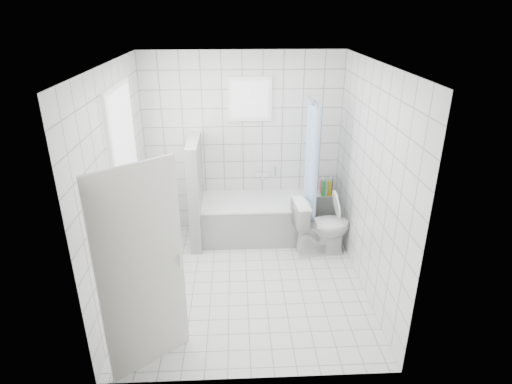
{
  "coord_description": "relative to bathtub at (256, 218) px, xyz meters",
  "views": [
    {
      "loc": [
        -0.1,
        -4.4,
        3.13
      ],
      "look_at": [
        0.13,
        0.35,
        1.05
      ],
      "focal_mm": 30.0,
      "sensor_mm": 36.0,
      "label": 1
    }
  ],
  "objects": [
    {
      "name": "tub_faucet",
      "position": [
        0.1,
        0.33,
        0.56
      ],
      "size": [
        0.18,
        0.06,
        0.06
      ],
      "primitive_type": "cube",
      "color": "silver",
      "rests_on": "wall_back"
    },
    {
      "name": "shower_curtain",
      "position": [
        0.72,
        -0.16,
        0.81
      ],
      "size": [
        0.14,
        0.48,
        1.78
      ],
      "primitive_type": null,
      "color": "#549AF7",
      "rests_on": "curtain_rod"
    },
    {
      "name": "door",
      "position": [
        -1.11,
        -2.36,
        0.71
      ],
      "size": [
        0.65,
        0.53,
        2.0
      ],
      "primitive_type": "cube",
      "rotation": [
        0.0,
        0.0,
        -0.9
      ],
      "color": "silver",
      "rests_on": "ground"
    },
    {
      "name": "ground",
      "position": [
        -0.17,
        -1.12,
        -0.29
      ],
      "size": [
        3.0,
        3.0,
        0.0
      ],
      "primitive_type": "plane",
      "color": "white",
      "rests_on": "ground"
    },
    {
      "name": "wall_back",
      "position": [
        -0.17,
        0.38,
        1.01
      ],
      "size": [
        2.8,
        0.02,
        2.6
      ],
      "primitive_type": "cube",
      "color": "white",
      "rests_on": "ground"
    },
    {
      "name": "window_sill",
      "position": [
        -1.48,
        -0.82,
        0.57
      ],
      "size": [
        0.18,
        1.02,
        0.08
      ],
      "primitive_type": "cube",
      "color": "white",
      "rests_on": "wall_left"
    },
    {
      "name": "sill_bottles",
      "position": [
        -1.47,
        -0.84,
        0.74
      ],
      "size": [
        0.18,
        0.74,
        0.33
      ],
      "color": "white",
      "rests_on": "window_sill"
    },
    {
      "name": "wall_front",
      "position": [
        -0.17,
        -2.62,
        1.01
      ],
      "size": [
        2.8,
        0.02,
        2.6
      ],
      "primitive_type": "cube",
      "color": "white",
      "rests_on": "ground"
    },
    {
      "name": "toilet",
      "position": [
        0.86,
        -0.47,
        0.11
      ],
      "size": [
        0.82,
        0.53,
        0.79
      ],
      "primitive_type": "imported",
      "rotation": [
        0.0,
        0.0,
        1.69
      ],
      "color": "white",
      "rests_on": "ground"
    },
    {
      "name": "window_left",
      "position": [
        -1.53,
        -0.82,
        1.31
      ],
      "size": [
        0.01,
        0.9,
        1.4
      ],
      "primitive_type": "cube",
      "color": "white",
      "rests_on": "wall_left"
    },
    {
      "name": "wall_right",
      "position": [
        1.23,
        -1.12,
        1.01
      ],
      "size": [
        0.02,
        3.0,
        2.6
      ],
      "primitive_type": "cube",
      "color": "white",
      "rests_on": "ground"
    },
    {
      "name": "window_back",
      "position": [
        -0.07,
        0.33,
        1.66
      ],
      "size": [
        0.5,
        0.01,
        0.5
      ],
      "primitive_type": "cube",
      "color": "white",
      "rests_on": "wall_back"
    },
    {
      "name": "ceiling",
      "position": [
        -0.17,
        -1.12,
        2.31
      ],
      "size": [
        3.0,
        3.0,
        0.0
      ],
      "primitive_type": "plane",
      "rotation": [
        3.14,
        0.0,
        0.0
      ],
      "color": "white",
      "rests_on": "ground"
    },
    {
      "name": "bathtub",
      "position": [
        0.0,
        0.0,
        0.0
      ],
      "size": [
        1.56,
        0.77,
        0.58
      ],
      "color": "white",
      "rests_on": "ground"
    },
    {
      "name": "wall_left",
      "position": [
        -1.57,
        -1.12,
        1.01
      ],
      "size": [
        0.02,
        3.0,
        2.6
      ],
      "primitive_type": "cube",
      "color": "white",
      "rests_on": "ground"
    },
    {
      "name": "curtain_rod",
      "position": [
        0.72,
        -0.02,
        1.71
      ],
      "size": [
        0.02,
        0.8,
        0.02
      ],
      "primitive_type": "cylinder",
      "rotation": [
        1.57,
        0.0,
        0.0
      ],
      "color": "silver",
      "rests_on": "wall_back"
    },
    {
      "name": "partition_wall",
      "position": [
        -0.84,
        -0.05,
        0.46
      ],
      "size": [
        0.15,
        0.85,
        1.5
      ],
      "primitive_type": "cube",
      "color": "white",
      "rests_on": "ground"
    },
    {
      "name": "tiled_ledge",
      "position": [
        1.06,
        0.25,
        -0.02
      ],
      "size": [
        0.4,
        0.24,
        0.55
      ],
      "primitive_type": "cube",
      "color": "white",
      "rests_on": "ground"
    },
    {
      "name": "ledge_bottles",
      "position": [
        1.05,
        0.22,
        0.38
      ],
      "size": [
        0.19,
        0.16,
        0.24
      ],
      "color": "red",
      "rests_on": "tiled_ledge"
    }
  ]
}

